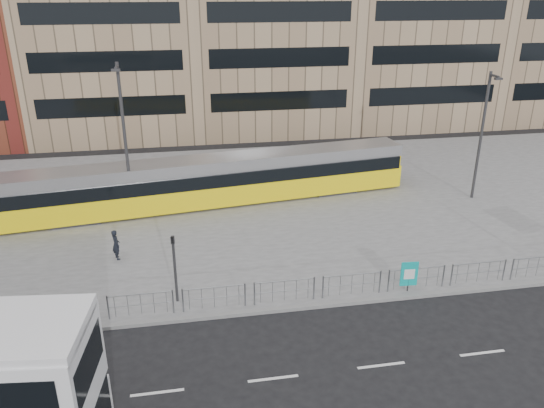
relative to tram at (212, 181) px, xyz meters
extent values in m
plane|color=black|center=(2.94, -12.24, -1.63)|extent=(120.00, 120.00, 0.00)
cube|color=slate|center=(2.94, -0.24, -1.56)|extent=(64.00, 24.00, 0.15)
cube|color=gray|center=(2.94, -12.19, -1.56)|extent=(64.00, 0.25, 0.17)
cube|color=#A08567|center=(-7.06, 21.76, 9.37)|extent=(14.00, 16.00, 22.00)
cube|color=#A08567|center=(20.94, 21.76, 8.87)|extent=(14.00, 16.00, 21.00)
cylinder|color=gray|center=(4.94, -11.74, -0.43)|extent=(32.00, 0.05, 0.05)
cylinder|color=gray|center=(4.94, -11.74, -0.93)|extent=(32.00, 0.04, 0.04)
cube|color=white|center=(3.94, -16.24, -1.63)|extent=(62.00, 0.12, 0.01)
cube|color=yellow|center=(0.00, 0.00, -0.63)|extent=(25.21, 5.70, 1.44)
cube|color=black|center=(0.00, 0.00, 0.35)|extent=(24.86, 5.69, 0.81)
cube|color=#9C9CA0|center=(0.00, 0.00, 1.12)|extent=(25.18, 5.51, 0.72)
cube|color=yellow|center=(11.91, 1.60, -0.05)|extent=(1.34, 2.15, 2.33)
cylinder|color=#2D2D30|center=(0.00, 0.00, 0.04)|extent=(2.41, 2.41, 2.69)
cube|color=#2D2D30|center=(8.00, 1.08, -1.26)|extent=(2.97, 2.60, 0.45)
cube|color=#2D2D30|center=(-8.00, -1.08, -1.26)|extent=(2.97, 2.60, 0.45)
cylinder|color=#2D2D30|center=(7.83, -11.84, -1.10)|extent=(0.06, 0.06, 0.78)
cube|color=#0BA5A3|center=(7.83, -11.84, -0.61)|extent=(0.78, 0.11, 1.16)
cube|color=white|center=(7.83, -11.87, -0.61)|extent=(0.48, 0.04, 0.49)
imported|color=black|center=(-5.20, -6.44, -0.70)|extent=(0.57, 0.67, 1.56)
cylinder|color=#2D2D30|center=(-2.30, -10.85, 0.02)|extent=(0.12, 0.12, 3.00)
imported|color=#2D2D30|center=(-2.30, -10.85, 1.12)|extent=(0.19, 0.22, 1.00)
cylinder|color=#2D2D30|center=(-4.72, -1.57, 2.99)|extent=(0.18, 0.18, 8.95)
cylinder|color=#2D2D30|center=(-4.72, -1.97, 7.27)|extent=(0.14, 0.90, 0.14)
cube|color=#2D2D30|center=(-4.72, -2.42, 7.17)|extent=(0.45, 0.20, 0.12)
cylinder|color=#2D2D30|center=(16.51, -1.92, 2.50)|extent=(0.18, 0.18, 7.98)
cylinder|color=#2D2D30|center=(16.51, -2.32, 6.29)|extent=(0.14, 0.90, 0.14)
cube|color=#2D2D30|center=(16.51, -2.77, 6.19)|extent=(0.45, 0.20, 0.12)
camera|label=1|loc=(-1.69, -30.86, 11.17)|focal=35.00mm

